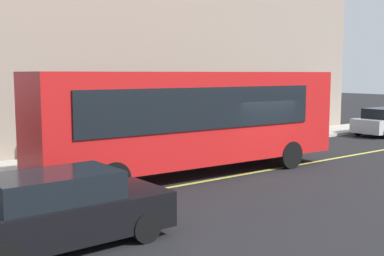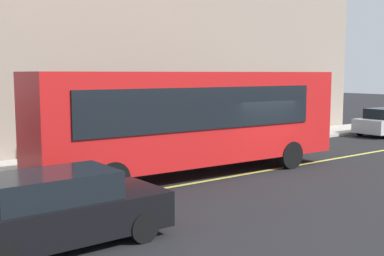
% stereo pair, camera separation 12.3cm
% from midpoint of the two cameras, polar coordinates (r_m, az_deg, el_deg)
% --- Properties ---
extents(ground, '(120.00, 120.00, 0.00)m').
position_cam_midpoint_polar(ground, '(17.04, 8.50, -5.18)').
color(ground, black).
extents(sidewalk, '(80.00, 2.66, 0.15)m').
position_cam_midpoint_polar(sidewalk, '(21.17, -2.08, -2.60)').
color(sidewalk, '#B2ADA3').
rests_on(sidewalk, ground).
extents(lane_centre_stripe, '(36.00, 0.16, 0.01)m').
position_cam_midpoint_polar(lane_centre_stripe, '(17.04, 8.50, -5.16)').
color(lane_centre_stripe, '#D8D14C').
rests_on(lane_centre_stripe, ground).
extents(storefront_building, '(22.63, 10.85, 12.42)m').
position_cam_midpoint_polar(storefront_building, '(27.97, -4.96, 12.21)').
color(storefront_building, gray).
rests_on(storefront_building, ground).
extents(bus, '(11.23, 3.00, 3.50)m').
position_cam_midpoint_polar(bus, '(16.09, 0.46, 1.35)').
color(bus, red).
rests_on(bus, ground).
extents(traffic_light, '(0.30, 0.52, 3.20)m').
position_cam_midpoint_polar(traffic_light, '(19.06, -6.36, 3.78)').
color(traffic_light, '#2D2D33').
rests_on(traffic_light, sidewalk).
extents(car_black, '(4.31, 1.89, 1.52)m').
position_cam_midpoint_polar(car_black, '(9.95, -15.31, -9.48)').
color(car_black, black).
rests_on(car_black, ground).
extents(pedestrian_waiting, '(0.34, 0.34, 1.59)m').
position_cam_midpoint_polar(pedestrian_waiting, '(18.80, -17.40, -0.91)').
color(pedestrian_waiting, black).
rests_on(pedestrian_waiting, sidewalk).
extents(pedestrian_mid_block, '(0.34, 0.34, 1.72)m').
position_cam_midpoint_polar(pedestrian_mid_block, '(21.56, 3.30, 0.55)').
color(pedestrian_mid_block, black).
rests_on(pedestrian_mid_block, sidewalk).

